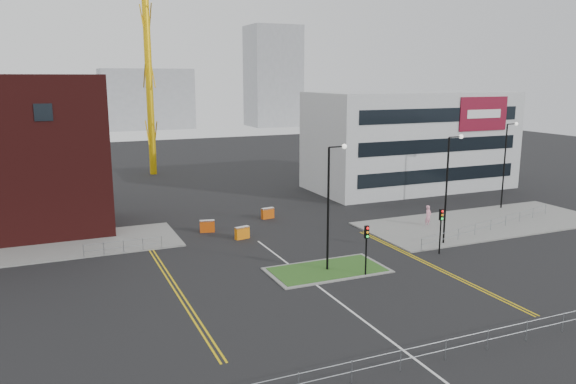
% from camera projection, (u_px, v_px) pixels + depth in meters
% --- Properties ---
extents(ground, '(200.00, 200.00, 0.00)m').
position_uv_depth(ground, '(360.00, 318.00, 32.70)').
color(ground, black).
rests_on(ground, ground).
extents(pavement_left, '(28.00, 8.00, 0.12)m').
position_uv_depth(pavement_left, '(1.00, 253.00, 44.66)').
color(pavement_left, slate).
rests_on(pavement_left, ground).
extents(pavement_right, '(24.00, 10.00, 0.12)m').
position_uv_depth(pavement_right, '(484.00, 223.00, 53.85)').
color(pavement_right, slate).
rests_on(pavement_right, ground).
extents(island_kerb, '(8.60, 4.60, 0.08)m').
position_uv_depth(island_kerb, '(327.00, 270.00, 40.66)').
color(island_kerb, slate).
rests_on(island_kerb, ground).
extents(grass_island, '(8.00, 4.00, 0.12)m').
position_uv_depth(grass_island, '(327.00, 270.00, 40.66)').
color(grass_island, '#224D19').
rests_on(grass_island, ground).
extents(office_block, '(25.00, 12.20, 12.00)m').
position_uv_depth(office_block, '(410.00, 140.00, 70.37)').
color(office_block, '#BABDC0').
rests_on(office_block, ground).
extents(streetlamp_island, '(1.46, 0.36, 9.18)m').
position_uv_depth(streetlamp_island, '(331.00, 197.00, 39.67)').
color(streetlamp_island, black).
rests_on(streetlamp_island, ground).
extents(streetlamp_right_near, '(1.46, 0.36, 9.18)m').
position_uv_depth(streetlamp_right_near, '(449.00, 181.00, 46.14)').
color(streetlamp_right_near, black).
rests_on(streetlamp_right_near, ground).
extents(streetlamp_right_far, '(1.46, 0.36, 9.18)m').
position_uv_depth(streetlamp_right_far, '(506.00, 158.00, 58.79)').
color(streetlamp_right_far, black).
rests_on(streetlamp_right_far, ground).
extents(traffic_light_island, '(0.28, 0.33, 3.65)m').
position_uv_depth(traffic_light_island, '(367.00, 241.00, 39.12)').
color(traffic_light_island, black).
rests_on(traffic_light_island, ground).
extents(traffic_light_right, '(0.28, 0.33, 3.65)m').
position_uv_depth(traffic_light_right, '(441.00, 223.00, 44.03)').
color(traffic_light_right, black).
rests_on(traffic_light_right, ground).
extents(railing_front, '(24.05, 0.05, 1.10)m').
position_uv_depth(railing_front, '(424.00, 350.00, 27.15)').
color(railing_front, gray).
rests_on(railing_front, ground).
extents(railing_left, '(6.05, 0.05, 1.10)m').
position_uv_depth(railing_left, '(123.00, 245.00, 44.44)').
color(railing_left, gray).
rests_on(railing_left, ground).
extents(railing_right, '(19.05, 5.05, 1.10)m').
position_uv_depth(railing_right, '(491.00, 223.00, 50.87)').
color(railing_right, gray).
rests_on(railing_right, ground).
extents(centre_line, '(0.15, 30.00, 0.01)m').
position_uv_depth(centre_line, '(343.00, 305.00, 34.50)').
color(centre_line, silver).
rests_on(centre_line, ground).
extents(yellow_left_a, '(0.12, 24.00, 0.01)m').
position_uv_depth(yellow_left_a, '(170.00, 283.00, 38.18)').
color(yellow_left_a, gold).
rests_on(yellow_left_a, ground).
extents(yellow_left_b, '(0.12, 24.00, 0.01)m').
position_uv_depth(yellow_left_b, '(174.00, 283.00, 38.29)').
color(yellow_left_b, gold).
rests_on(yellow_left_b, ground).
extents(yellow_right_a, '(0.12, 20.00, 0.01)m').
position_uv_depth(yellow_right_a, '(429.00, 265.00, 41.79)').
color(yellow_right_a, gold).
rests_on(yellow_right_a, ground).
extents(yellow_right_b, '(0.12, 20.00, 0.01)m').
position_uv_depth(yellow_right_b, '(432.00, 265.00, 41.91)').
color(yellow_right_b, gold).
rests_on(yellow_right_b, ground).
extents(skyline_b, '(24.00, 12.00, 16.00)m').
position_uv_depth(skyline_b, '(147.00, 99.00, 151.83)').
color(skyline_b, gray).
rests_on(skyline_b, ground).
extents(skyline_c, '(14.00, 12.00, 28.00)m').
position_uv_depth(skyline_c, '(273.00, 76.00, 159.78)').
color(skyline_c, gray).
rests_on(skyline_c, ground).
extents(skyline_d, '(30.00, 12.00, 12.00)m').
position_uv_depth(skyline_d, '(74.00, 106.00, 154.21)').
color(skyline_d, gray).
rests_on(skyline_d, ground).
extents(pedestrian, '(0.84, 0.68, 2.01)m').
position_uv_depth(pedestrian, '(428.00, 216.00, 52.57)').
color(pedestrian, pink).
rests_on(pedestrian, ground).
extents(barrier_left, '(1.35, 0.70, 1.08)m').
position_uv_depth(barrier_left, '(242.00, 232.00, 48.58)').
color(barrier_left, orange).
rests_on(barrier_left, ground).
extents(barrier_mid, '(1.38, 0.72, 1.11)m').
position_uv_depth(barrier_mid, '(207.00, 226.00, 50.68)').
color(barrier_mid, '#C8480B').
rests_on(barrier_mid, ground).
extents(barrier_right, '(1.33, 0.62, 1.08)m').
position_uv_depth(barrier_right, '(268.00, 213.00, 55.57)').
color(barrier_right, '#D1520B').
rests_on(barrier_right, ground).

